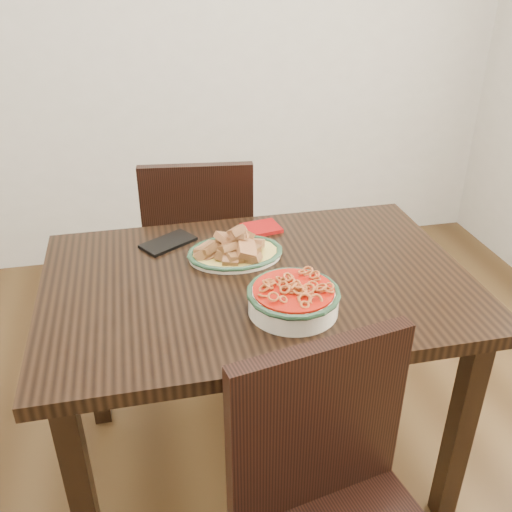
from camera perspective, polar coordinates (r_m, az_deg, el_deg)
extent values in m
plane|color=#392512|center=(2.03, -0.92, -22.89)|extent=(3.50, 3.50, 0.00)
cube|color=beige|center=(3.01, -8.42, 23.01)|extent=(3.50, 0.10, 2.60)
cube|color=black|center=(1.65, 0.15, -2.76)|extent=(1.22, 0.81, 0.04)
cube|color=black|center=(1.64, -16.94, -22.10)|extent=(0.06, 0.06, 0.71)
cube|color=black|center=(1.82, 19.68, -16.12)|extent=(0.06, 0.06, 0.71)
cube|color=black|center=(2.11, -16.16, -8.40)|extent=(0.06, 0.06, 0.71)
cube|color=black|center=(2.26, 11.55, -5.04)|extent=(0.06, 0.06, 0.71)
cube|color=black|center=(2.46, -5.60, 0.43)|extent=(0.47, 0.47, 0.04)
cube|color=black|center=(2.72, -1.84, -1.86)|extent=(0.04, 0.04, 0.41)
cube|color=black|center=(2.72, -9.00, -2.20)|extent=(0.04, 0.04, 0.41)
cube|color=black|center=(2.43, -1.27, -5.95)|extent=(0.04, 0.04, 0.41)
cube|color=black|center=(2.44, -9.31, -6.32)|extent=(0.04, 0.04, 0.41)
cube|color=black|center=(2.18, -5.83, 3.61)|extent=(0.42, 0.09, 0.44)
cube|color=black|center=(1.31, 6.21, -16.43)|extent=(0.42, 0.12, 0.44)
ellipsoid|color=beige|center=(1.74, -2.10, 0.17)|extent=(0.28, 0.21, 0.02)
ellipsoid|color=gold|center=(1.74, -2.10, 0.34)|extent=(0.27, 0.20, 0.01)
torus|color=#1A3B25|center=(1.74, -2.10, 0.40)|extent=(0.22, 0.22, 0.01)
cylinder|color=#F0E6CB|center=(1.49, 3.73, -4.49)|extent=(0.24, 0.24, 0.06)
torus|color=#17331F|center=(1.47, 3.77, -3.65)|extent=(0.25, 0.25, 0.02)
cylinder|color=#9C1107|center=(1.47, 3.77, -3.48)|extent=(0.21, 0.21, 0.01)
cube|color=black|center=(1.84, -8.78, 1.34)|extent=(0.19, 0.17, 0.01)
cube|color=#980C0B|center=(1.91, 0.53, 2.82)|extent=(0.13, 0.12, 0.01)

